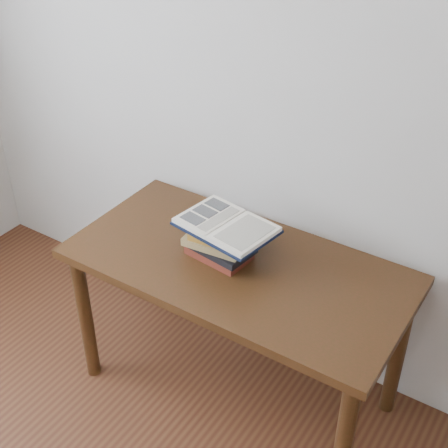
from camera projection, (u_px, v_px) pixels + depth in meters
The scene contains 3 objects.
desk at pixel (237, 283), 2.40m from camera, with size 1.30×0.65×0.70m.
book_stack at pixel (220, 243), 2.34m from camera, with size 0.26×0.19×0.12m.
open_book at pixel (226, 226), 2.31m from camera, with size 0.39×0.30×0.03m.
Camera 1 is at (1.01, -0.20, 2.14)m, focal length 50.00 mm.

